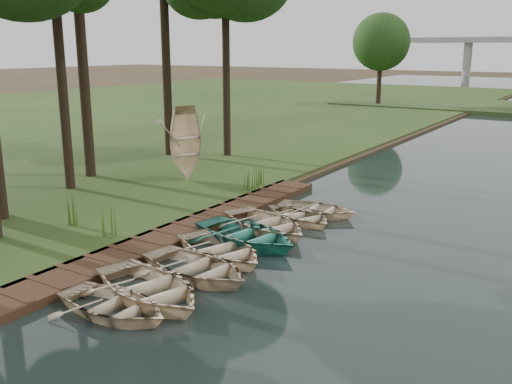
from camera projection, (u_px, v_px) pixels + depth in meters
The scene contains 15 objects.
ground at pixel (225, 241), 19.44m from camera, with size 300.00×300.00×0.00m, color #3D2F1D.
boardwalk at pixel (188, 229), 20.24m from camera, with size 1.60×16.00×0.30m, color #392416.
rowboat_0 at pixel (114, 302), 13.93m from camera, with size 2.32×3.24×0.67m, color beige.
rowboat_1 at pixel (149, 285), 14.78m from camera, with size 2.80×3.92×0.81m, color beige.
rowboat_2 at pixel (196, 264), 16.21m from camera, with size 2.64×3.70×0.77m, color beige.
rowboat_3 at pixel (221, 247), 17.66m from camera, with size 2.61×3.65×0.76m, color beige.
rowboat_4 at pixel (247, 232), 18.94m from camera, with size 2.87×4.02×0.83m, color teal.
rowboat_5 at pixel (266, 221), 20.15m from camera, with size 2.81×3.93×0.81m, color beige.
rowboat_6 at pixel (300, 213), 21.44m from camera, with size 2.23×3.13×0.65m, color beige.
rowboat_7 at pixel (316, 207), 22.23m from camera, with size 2.27×3.17×0.66m, color beige.
stored_rowboat at pixel (186, 173), 27.01m from camera, with size 2.52×3.53×0.73m, color beige.
reeds_0 at pixel (108, 220), 18.88m from camera, with size 0.60×0.60×1.15m, color #3F661E.
reeds_1 at pixel (75, 210), 20.11m from camera, with size 0.60×0.60×1.11m, color #3F661E.
reeds_2 at pixel (250, 181), 25.10m from camera, with size 0.60×0.60×0.85m, color #3F661E.
reeds_3 at pixel (259, 174), 25.89m from camera, with size 0.60×0.60×1.11m, color #3F661E.
Camera 1 is at (10.87, -14.91, 6.43)m, focal length 40.00 mm.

